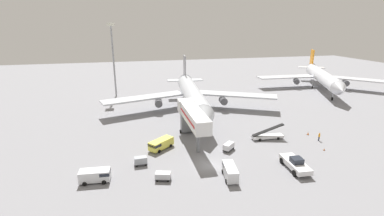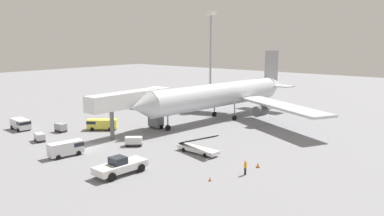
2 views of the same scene
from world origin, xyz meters
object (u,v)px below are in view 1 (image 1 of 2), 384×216
object	(u,v)px
safety_cone_alpha	(324,149)
airplane_background	(321,76)
jet_bridge	(192,116)
service_van_rear_left	(161,144)
pushback_tug	(295,164)
service_van_mid_left	(96,175)
belt_loader_truck	(267,136)
baggage_cart_far_right	(141,161)
safety_cone_bravo	(308,133)
airplane_at_gate	(192,94)
ground_crew_worker_foreground	(319,136)
baggage_cart_outer_right	(229,146)
service_van_near_left	(230,171)
baggage_cart_far_left	(163,176)
apron_light_mast	(112,46)

from	to	relation	value
safety_cone_alpha	airplane_background	xyz separation A→B (m)	(35.30, 47.62, 4.83)
jet_bridge	service_van_rear_left	size ratio (longest dim) A/B	3.06
pushback_tug	service_van_mid_left	distance (m)	33.48
belt_loader_truck	baggage_cart_far_right	world-z (taller)	belt_loader_truck
jet_bridge	safety_cone_bravo	bearing A→B (deg)	-5.48
airplane_at_gate	safety_cone_bravo	distance (m)	32.05
belt_loader_truck	ground_crew_worker_foreground	size ratio (longest dim) A/B	3.81
pushback_tug	baggage_cart_outer_right	bearing A→B (deg)	130.43
belt_loader_truck	safety_cone_alpha	bearing A→B (deg)	-44.27
jet_bridge	baggage_cart_far_right	distance (m)	14.72
service_van_near_left	baggage_cart_far_left	xyz separation A→B (m)	(-10.77, 1.80, -0.47)
baggage_cart_far_right	apron_light_mast	size ratio (longest dim) A/B	0.09
service_van_rear_left	baggage_cart_outer_right	xyz separation A→B (m)	(13.10, -3.78, -0.32)
service_van_near_left	baggage_cart_outer_right	xyz separation A→B (m)	(3.51, 9.78, -0.39)
service_van_near_left	baggage_cart_outer_right	bearing A→B (deg)	70.25
airplane_at_gate	safety_cone_alpha	bearing A→B (deg)	-57.48
belt_loader_truck	safety_cone_bravo	world-z (taller)	belt_loader_truck
baggage_cart_far_right	safety_cone_bravo	size ratio (longest dim) A/B	3.31
service_van_near_left	pushback_tug	bearing A→B (deg)	-0.72
service_van_rear_left	baggage_cart_far_right	size ratio (longest dim) A/B	2.45
belt_loader_truck	apron_light_mast	size ratio (longest dim) A/B	0.29
service_van_rear_left	service_van_mid_left	world-z (taller)	service_van_mid_left
airplane_at_gate	safety_cone_bravo	world-z (taller)	airplane_at_gate
airplane_at_gate	safety_cone_alpha	distance (m)	37.12
airplane_at_gate	pushback_tug	xyz separation A→B (m)	(9.68, -36.32, -4.19)
baggage_cart_far_left	baggage_cart_outer_right	distance (m)	16.36
belt_loader_truck	service_van_rear_left	distance (m)	23.45
safety_cone_bravo	safety_cone_alpha	bearing A→B (deg)	-103.88
service_van_near_left	service_van_mid_left	bearing A→B (deg)	169.55
pushback_tug	safety_cone_bravo	xyz separation A→B (m)	(12.07, 13.29, -0.74)
jet_bridge	safety_cone_bravo	world-z (taller)	jet_bridge
airplane_background	safety_cone_alpha	bearing A→B (deg)	-126.55
pushback_tug	apron_light_mast	size ratio (longest dim) A/B	0.29
jet_bridge	service_van_near_left	bearing A→B (deg)	-80.53
jet_bridge	service_van_near_left	size ratio (longest dim) A/B	3.32
service_van_mid_left	baggage_cart_far_left	world-z (taller)	service_van_mid_left
jet_bridge	baggage_cart_far_right	xyz separation A→B (m)	(-11.32, -7.97, -4.98)
baggage_cart_outer_right	belt_loader_truck	bearing A→B (deg)	18.09
service_van_near_left	service_van_mid_left	distance (m)	21.61
ground_crew_worker_foreground	baggage_cart_far_right	bearing A→B (deg)	-177.09
baggage_cart_far_left	jet_bridge	bearing A→B (deg)	59.60
service_van_rear_left	airplane_background	size ratio (longest dim) A/B	0.12
baggage_cart_far_left	ground_crew_worker_foreground	xyz separation A→B (m)	(34.98, 7.86, 0.24)
service_van_rear_left	airplane_at_gate	bearing A→B (deg)	62.26
jet_bridge	baggage_cart_far_right	world-z (taller)	jet_bridge
belt_loader_truck	service_van_rear_left	world-z (taller)	belt_loader_truck
airplane_at_gate	safety_cone_bravo	bearing A→B (deg)	-46.64
service_van_rear_left	baggage_cart_far_right	xyz separation A→B (m)	(-4.35, -5.84, -0.28)
apron_light_mast	service_van_rear_left	bearing A→B (deg)	-78.68
service_van_rear_left	baggage_cart_outer_right	size ratio (longest dim) A/B	1.95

